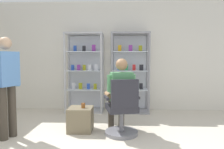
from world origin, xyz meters
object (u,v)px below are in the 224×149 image
(standing_customer, at_px, (6,81))
(seated_shopkeeper, at_px, (120,92))
(display_cabinet_left, at_px, (85,72))
(office_chair, at_px, (122,112))
(display_cabinet_right, at_px, (130,72))
(storage_crate, at_px, (81,119))
(tea_glass, at_px, (83,105))

(standing_customer, bearing_deg, seated_shopkeeper, 11.13)
(display_cabinet_left, height_order, office_chair, display_cabinet_left)
(seated_shopkeeper, bearing_deg, display_cabinet_right, 81.22)
(office_chair, bearing_deg, display_cabinet_right, 83.41)
(display_cabinet_left, distance_m, office_chair, 1.97)
(display_cabinet_right, bearing_deg, storage_crate, -122.59)
(display_cabinet_left, xyz_separation_m, seated_shopkeeper, (0.87, -1.49, -0.25))
(storage_crate, xyz_separation_m, standing_customer, (-1.11, -0.39, 0.72))
(office_chair, xyz_separation_m, seated_shopkeeper, (-0.04, 0.16, 0.32))
(display_cabinet_left, distance_m, storage_crate, 1.65)
(seated_shopkeeper, height_order, standing_customer, standing_customer)
(display_cabinet_left, xyz_separation_m, tea_glass, (0.23, -1.48, -0.50))
(display_cabinet_left, distance_m, tea_glass, 1.58)
(storage_crate, height_order, standing_customer, standing_customer)
(display_cabinet_left, height_order, tea_glass, display_cabinet_left)
(display_cabinet_right, distance_m, seated_shopkeeper, 1.53)
(display_cabinet_right, relative_size, storage_crate, 4.49)
(office_chair, bearing_deg, standing_customer, -173.91)
(tea_glass, bearing_deg, display_cabinet_left, 98.63)
(office_chair, bearing_deg, display_cabinet_left, 118.85)
(seated_shopkeeper, height_order, tea_glass, seated_shopkeeper)
(display_cabinet_left, height_order, storage_crate, display_cabinet_left)
(storage_crate, bearing_deg, seated_shopkeeper, -3.09)
(office_chair, relative_size, storage_crate, 2.27)
(tea_glass, bearing_deg, office_chair, -13.84)
(display_cabinet_left, bearing_deg, seated_shopkeeper, -59.78)
(standing_customer, bearing_deg, display_cabinet_left, 63.14)
(display_cabinet_right, bearing_deg, display_cabinet_left, -180.00)
(tea_glass, bearing_deg, storage_crate, 153.43)
(display_cabinet_left, relative_size, standing_customer, 1.17)
(seated_shopkeeper, relative_size, storage_crate, 3.05)
(display_cabinet_right, xyz_separation_m, storage_crate, (-0.93, -1.46, -0.75))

